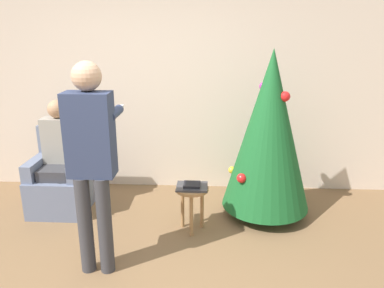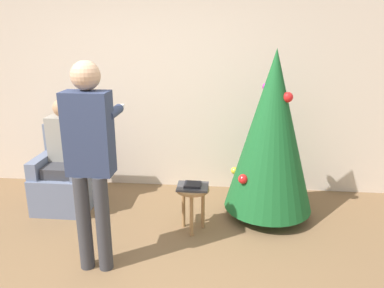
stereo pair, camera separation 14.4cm
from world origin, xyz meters
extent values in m
cube|color=beige|center=(0.00, 2.23, 1.35)|extent=(8.00, 0.06, 2.70)
cylinder|color=brown|center=(1.29, 1.47, 0.06)|extent=(0.10, 0.10, 0.12)
cone|color=#195B28|center=(1.29, 1.47, 0.95)|extent=(0.93, 0.93, 1.68)
sphere|color=white|center=(1.50, 1.80, 0.46)|extent=(0.11, 0.11, 0.11)
sphere|color=red|center=(1.50, 1.67, 0.79)|extent=(0.08, 0.08, 0.08)
sphere|color=red|center=(1.41, 1.40, 1.33)|extent=(0.10, 0.10, 0.10)
sphere|color=#B23399|center=(1.22, 1.57, 1.40)|extent=(0.09, 0.09, 0.09)
sphere|color=gold|center=(0.93, 1.58, 0.47)|extent=(0.08, 0.08, 0.08)
sphere|color=red|center=(1.01, 1.24, 0.52)|extent=(0.10, 0.10, 0.10)
cube|color=slate|center=(-0.98, 1.48, 0.21)|extent=(0.60, 0.65, 0.42)
cube|color=slate|center=(-0.98, 1.74, 0.67)|extent=(0.60, 0.14, 0.50)
cube|color=slate|center=(-1.22, 1.48, 0.51)|extent=(0.12, 0.58, 0.19)
cube|color=slate|center=(-0.73, 1.48, 0.51)|extent=(0.12, 0.58, 0.19)
cylinder|color=#38383D|center=(-1.08, 1.28, 0.21)|extent=(0.11, 0.11, 0.42)
cylinder|color=#38383D|center=(-0.88, 1.28, 0.21)|extent=(0.11, 0.11, 0.42)
cube|color=#38383D|center=(-0.98, 1.43, 0.48)|extent=(0.32, 0.40, 0.12)
cube|color=gray|center=(-0.98, 1.58, 0.79)|extent=(0.36, 0.20, 0.50)
sphere|color=tan|center=(-0.98, 1.58, 1.14)|extent=(0.20, 0.20, 0.20)
cylinder|color=#38383D|center=(-0.33, 0.39, 0.42)|extent=(0.12, 0.12, 0.85)
cylinder|color=#38383D|center=(-0.17, 0.39, 0.42)|extent=(0.12, 0.12, 0.85)
cube|color=#2D3856|center=(-0.25, 0.45, 1.18)|extent=(0.36, 0.20, 0.67)
sphere|color=tan|center=(-0.25, 0.48, 1.63)|extent=(0.23, 0.23, 0.23)
cylinder|color=#2D3856|center=(-0.40, 0.64, 1.32)|extent=(0.08, 0.30, 0.08)
cylinder|color=#2D3856|center=(-0.09, 0.64, 1.32)|extent=(0.08, 0.30, 0.08)
cube|color=white|center=(-0.09, 0.83, 1.32)|extent=(0.04, 0.14, 0.04)
cylinder|color=#A37547|center=(0.51, 1.09, 0.45)|extent=(0.33, 0.33, 0.03)
cylinder|color=#A37547|center=(0.51, 0.97, 0.22)|extent=(0.04, 0.04, 0.44)
cylinder|color=#A37547|center=(0.61, 1.15, 0.22)|extent=(0.04, 0.04, 0.44)
cylinder|color=#A37547|center=(0.41, 1.15, 0.22)|extent=(0.04, 0.04, 0.44)
cube|color=#38383D|center=(0.51, 1.09, 0.48)|extent=(0.31, 0.24, 0.02)
cube|color=black|center=(0.51, 1.09, 0.50)|extent=(0.16, 0.15, 0.02)
camera|label=1|loc=(0.69, -2.30, 1.98)|focal=35.00mm
camera|label=2|loc=(0.84, -2.29, 1.98)|focal=35.00mm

